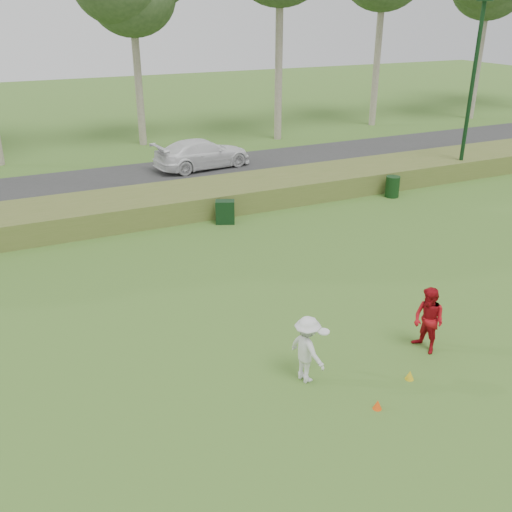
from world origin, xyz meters
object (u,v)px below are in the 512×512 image
trash_bin (392,187)px  cone_yellow (410,375)px  lamp_post (476,56)px  player_white (307,349)px  cone_orange (378,405)px  player_red (428,320)px  utility_cabinet (225,212)px  car_right (203,154)px

trash_bin → cone_yellow: bearing=-125.3°
lamp_post → cone_yellow: (-12.50, -11.99, -5.48)m
player_white → lamp_post: bearing=-65.1°
cone_orange → player_red: bearing=29.6°
lamp_post → cone_yellow: bearing=-136.2°
cone_orange → utility_cabinet: (1.23, 11.54, 0.34)m
cone_yellow → player_red: bearing=36.1°
player_red → trash_bin: bearing=140.0°
player_white → cone_orange: size_ratio=7.45×
lamp_post → cone_yellow: size_ratio=37.13×
trash_bin → car_right: size_ratio=0.18×
player_red → cone_yellow: size_ratio=7.53×
player_white → player_red: player_red is taller
lamp_post → car_right: bearing=147.4°
lamp_post → utility_cabinet: (-12.53, -0.99, -5.14)m
player_red → utility_cabinet: player_red is taller
utility_cabinet → lamp_post: bearing=27.4°
lamp_post → car_right: (-10.63, 6.80, -4.81)m
player_white → cone_yellow: (2.11, -0.97, -0.68)m
cone_orange → trash_bin: (9.06, 11.54, 0.35)m
cone_orange → trash_bin: bearing=51.9°
player_white → utility_cabinet: 10.24m
player_white → trash_bin: bearing=-56.7°
player_white → trash_bin: 14.10m
player_white → cone_yellow: player_white is taller
player_white → cone_orange: 1.87m
lamp_post → player_white: bearing=-143.0°
cone_yellow → cone_orange: bearing=-156.7°
utility_cabinet → car_right: 8.03m
player_white → trash_bin: (9.91, 10.03, -0.34)m
lamp_post → player_red: lamp_post is taller
lamp_post → trash_bin: (-4.70, -0.99, -5.14)m
lamp_post → car_right: lamp_post is taller
player_white → utility_cabinet: bearing=-23.8°
player_white → car_right: (3.98, 17.81, -0.01)m
cone_orange → cone_yellow: bearing=23.3°
car_right → utility_cabinet: bearing=158.6°
player_white → player_red: size_ratio=0.95×
utility_cabinet → trash_bin: bearing=22.9°
lamp_post → utility_cabinet: bearing=-175.5°
player_white → cone_yellow: bearing=-126.8°
utility_cabinet → car_right: bearing=99.1°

